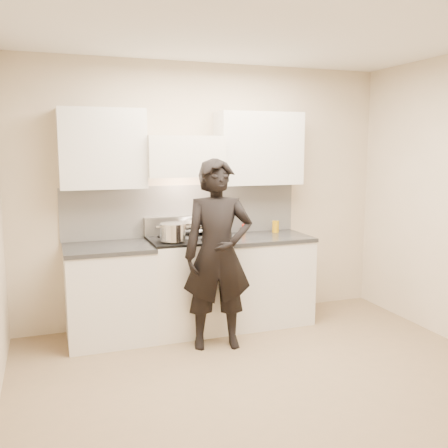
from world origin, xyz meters
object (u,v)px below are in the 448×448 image
Objects in this scene: counter_right at (263,278)px; wok at (196,225)px; stove at (188,284)px; person at (218,255)px; utensil_crock at (224,225)px.

counter_right is 0.92m from wok.
person is (0.15, -0.50, 0.40)m from stove.
utensil_crock is at bearing 152.09° from counter_right.
counter_right is at bearing -11.67° from wok.
utensil_crock is at bearing 23.96° from stove.
counter_right is at bearing 0.00° from stove.
wok is at bearing -170.09° from utensil_crock.
stove is at bearing -132.05° from wok.
wok is 1.19× the size of utensil_crock.
utensil_crock is 0.19× the size of person.
person is at bearing -143.57° from counter_right.
counter_right is 2.79× the size of utensil_crock.
person reaches higher than utensil_crock.
wok is at bearing 47.95° from stove.
counter_right is at bearing 47.31° from person.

